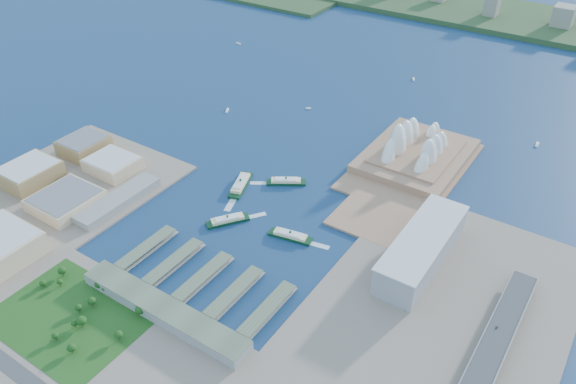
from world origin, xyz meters
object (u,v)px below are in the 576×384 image
Objects in this scene: toaster_building at (422,249)px; ferry_c at (228,219)px; ferry_b at (286,180)px; ferry_d at (290,234)px; ferry_a at (241,183)px; car_c at (497,327)px; opera_house at (418,141)px.

ferry_c is at bearing -164.80° from toaster_building.
ferry_d is at bearing 3.54° from ferry_b.
ferry_d is at bearing -163.30° from toaster_building.
ferry_c is (-223.44, -60.71, -15.49)m from toaster_building.
ferry_a is 365.06m from car_c.
toaster_building is 217.21m from ferry_b.
ferry_b is at bearing 20.98° from ferry_a.
toaster_building is 150.85m from ferry_d.
opera_house is 323.07m from car_c.
toaster_building is at bearing -84.14° from ferry_d.
ferry_b is at bearing -60.91° from ferry_c.
toaster_building reaches higher than ferry_c.
toaster_building is at bearing -65.77° from opera_house.
toaster_building is at bearing 44.25° from ferry_b.
ferry_c reaches higher than ferry_b.
ferry_c is (-12.29, -109.23, 0.05)m from ferry_b.
ferry_d is (-53.71, -243.11, -27.04)m from opera_house.
opera_house is at bearing 108.54° from ferry_b.
opera_house is 41.62× the size of car_c.
ferry_d is at bearing -132.04° from ferry_c.
ferry_b is 0.99× the size of ferry_c.
ferry_c is (33.90, -69.75, -0.76)m from ferry_a.
toaster_building is 232.06m from ferry_c.
ferry_c is 12.26× the size of car_c.
car_c reaches higher than ferry_d.
ferry_d is (79.72, 17.60, -0.05)m from ferry_c.
toaster_building is at bearing -21.56° from ferry_a.
opera_house is 3.43× the size of ferry_b.
car_c reaches higher than ferry_b.
ferry_a is (-257.34, 9.03, -14.73)m from toaster_building.
opera_house is 1.16× the size of toaster_building.
opera_house is 3.40× the size of ferry_c.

